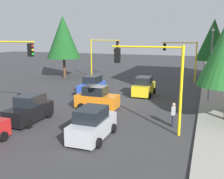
{
  "coord_description": "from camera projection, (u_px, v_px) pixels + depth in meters",
  "views": [
    {
      "loc": [
        22.41,
        8.89,
        6.31
      ],
      "look_at": [
        -0.62,
        0.61,
        1.2
      ],
      "focal_mm": 42.51,
      "sensor_mm": 36.0,
      "label": 1
    }
  ],
  "objects": [
    {
      "name": "car_black",
      "position": [
        30.0,
        110.0,
        19.43
      ],
      "size": [
        4.0,
        1.97,
        1.98
      ],
      "color": "black",
      "rests_on": "ground"
    },
    {
      "name": "tree_roadside_far",
      "position": [
        213.0,
        40.0,
        37.18
      ],
      "size": [
        4.62,
        4.62,
        8.46
      ],
      "color": "brown",
      "rests_on": "ground"
    },
    {
      "name": "car_yellow",
      "position": [
        144.0,
        87.0,
        27.87
      ],
      "size": [
        3.92,
        2.02,
        1.98
      ],
      "color": "yellow",
      "rests_on": "ground"
    },
    {
      "name": "street_lamp_curbside",
      "position": [
        211.0,
        56.0,
        24.27
      ],
      "size": [
        2.15,
        0.28,
        7.0
      ],
      "color": "slate",
      "rests_on": "ground"
    },
    {
      "name": "car_blue",
      "position": [
        92.0,
        86.0,
        28.35
      ],
      "size": [
        3.99,
        1.97,
        1.98
      ],
      "color": "blue",
      "rests_on": "ground"
    },
    {
      "name": "traffic_signal_far_right",
      "position": [
        102.0,
        51.0,
        38.85
      ],
      "size": [
        0.36,
        4.59,
        5.61
      ],
      "color": "yellow",
      "rests_on": "ground"
    },
    {
      "name": "tree_opposite_side",
      "position": [
        63.0,
        37.0,
        38.37
      ],
      "size": [
        4.89,
        4.89,
        8.97
      ],
      "color": "brown",
      "rests_on": "ground"
    },
    {
      "name": "traffic_signal_far_left",
      "position": [
        182.0,
        53.0,
        35.13
      ],
      "size": [
        0.36,
        4.59,
        5.37
      ],
      "color": "yellow",
      "rests_on": "ground"
    },
    {
      "name": "sidewalk_kerb",
      "position": [
        222.0,
        99.0,
        25.99
      ],
      "size": [
        80.0,
        4.0,
        0.15
      ],
      "primitive_type": "cube",
      "color": "gray",
      "rests_on": "ground"
    },
    {
      "name": "car_orange",
      "position": [
        97.0,
        98.0,
        22.8
      ],
      "size": [
        2.02,
        3.61,
        1.98
      ],
      "color": "orange",
      "rests_on": "ground"
    },
    {
      "name": "traffic_signal_near_left",
      "position": [
        153.0,
        71.0,
        16.64
      ],
      "size": [
        0.36,
        4.59,
        5.69
      ],
      "color": "yellow",
      "rests_on": "ground"
    },
    {
      "name": "car_silver",
      "position": [
        93.0,
        124.0,
        16.23
      ],
      "size": [
        4.09,
        2.01,
        1.98
      ],
      "color": "#B2B5BA",
      "rests_on": "ground"
    },
    {
      "name": "traffic_signal_near_right",
      "position": [
        6.0,
        63.0,
        20.4
      ],
      "size": [
        0.36,
        4.59,
        5.91
      ],
      "color": "yellow",
      "rests_on": "ground"
    },
    {
      "name": "pedestrian_crossing",
      "position": [
        173.0,
        114.0,
        18.32
      ],
      "size": [
        0.4,
        0.24,
        1.7
      ],
      "color": "#262638",
      "rests_on": "ground"
    },
    {
      "name": "ground_plane",
      "position": [
        104.0,
        103.0,
        24.88
      ],
      "size": [
        120.0,
        120.0,
        0.0
      ],
      "primitive_type": "plane",
      "color": "#353538"
    }
  ]
}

